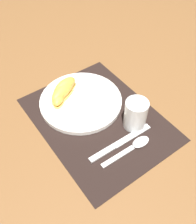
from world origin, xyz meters
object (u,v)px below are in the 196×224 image
spoon (135,146)px  citrus_wedge_0 (65,87)px  citrus_wedge_1 (63,91)px  juice_glass (135,116)px  citrus_wedge_2 (59,95)px  plate (81,101)px  fork (80,98)px  knife (119,143)px

spoon → citrus_wedge_0: size_ratio=1.67×
citrus_wedge_0 → citrus_wedge_1: 0.02m
juice_glass → citrus_wedge_2: size_ratio=0.91×
plate → spoon: (0.24, 0.03, -0.00)m
juice_glass → fork: bearing=-155.4°
fork → citrus_wedge_0: size_ratio=1.74×
knife → citrus_wedge_1: 0.27m
spoon → fork: (-0.25, -0.03, 0.01)m
citrus_wedge_0 → citrus_wedge_1: citrus_wedge_0 is taller
spoon → plate: bearing=-172.9°
spoon → fork: fork is taller
knife → spoon: (0.03, 0.03, 0.00)m
plate → spoon: plate is taller
plate → citrus_wedge_2: 0.08m
juice_glass → fork: size_ratio=0.56×
fork → citrus_wedge_0: citrus_wedge_0 is taller
plate → fork: bearing=161.6°
fork → citrus_wedge_1: (-0.05, -0.04, 0.02)m
plate → spoon: 0.25m
juice_glass → citrus_wedge_1: (-0.23, -0.12, -0.01)m
plate → citrus_wedge_1: bearing=-147.5°
plate → fork: fork is taller
citrus_wedge_0 → citrus_wedge_2: 0.04m
citrus_wedge_2 → fork: bearing=51.0°
spoon → citrus_wedge_2: 0.31m
knife → spoon: size_ratio=1.29×
plate → juice_glass: size_ratio=2.78×
fork → citrus_wedge_0: 0.07m
knife → citrus_wedge_2: size_ratio=2.03×
spoon → citrus_wedge_1: size_ratio=1.31×
spoon → knife: bearing=-137.7°
juice_glass → spoon: juice_glass is taller
plate → spoon: bearing=7.1°
citrus_wedge_1 → citrus_wedge_0: bearing=128.5°
juice_glass → citrus_wedge_2: (-0.23, -0.14, -0.01)m
fork → citrus_wedge_2: citrus_wedge_2 is taller
plate → juice_glass: juice_glass is taller
citrus_wedge_2 → citrus_wedge_0: bearing=116.7°
citrus_wedge_0 → juice_glass: bearing=22.9°
knife → citrus_wedge_2: citrus_wedge_2 is taller
knife → citrus_wedge_0: citrus_wedge_0 is taller
juice_glass → knife: (0.03, -0.09, -0.04)m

